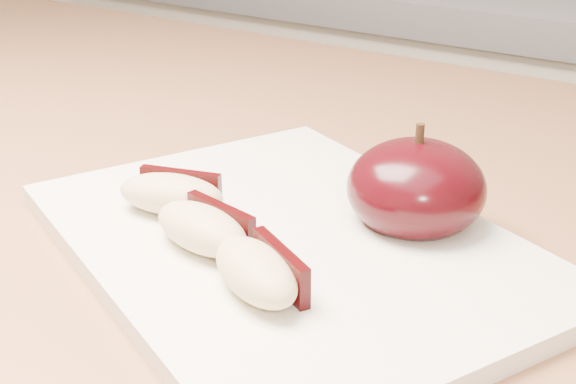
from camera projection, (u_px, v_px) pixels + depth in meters
The scene contains 5 objects.
cutting_board at pixel (288, 244), 0.43m from camera, with size 0.28×0.21×0.01m, color silver.
apple_half at pixel (416, 188), 0.44m from camera, with size 0.09×0.09×0.06m.
apple_wedge_a at pixel (172, 193), 0.45m from camera, with size 0.07×0.05×0.02m.
apple_wedge_b at pixel (204, 228), 0.41m from camera, with size 0.07×0.04×0.02m.
apple_wedge_c at pixel (259, 271), 0.37m from camera, with size 0.07×0.06×0.02m.
Camera 1 is at (0.17, 0.09, 1.11)m, focal length 50.00 mm.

